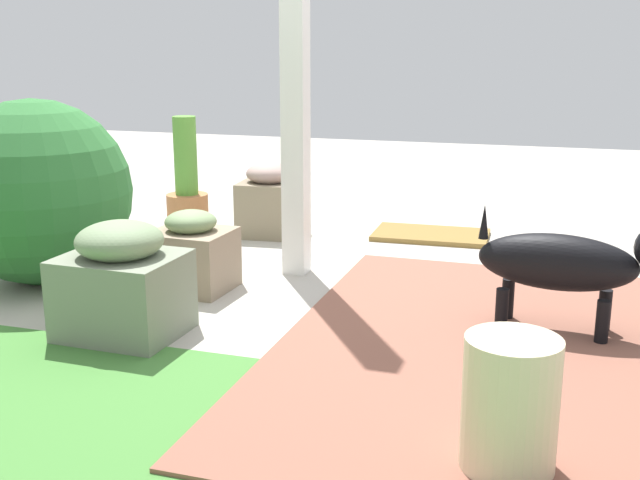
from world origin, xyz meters
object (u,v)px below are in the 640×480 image
(doormat, at_px, (431,235))
(stone_planter_far, at_px, (122,282))
(round_shrub, at_px, (38,192))
(terracotta_pot_tall, at_px, (187,189))
(dog, at_px, (571,262))
(stone_planter_mid, at_px, (192,254))
(ceramic_urn, at_px, (510,406))
(stone_planter_nearest, at_px, (270,201))
(porch_pillar, at_px, (295,21))

(doormat, bearing_deg, stone_planter_far, 65.98)
(round_shrub, height_order, terracotta_pot_tall, round_shrub)
(round_shrub, distance_m, dog, 2.55)
(stone_planter_mid, distance_m, ceramic_urn, 2.05)
(round_shrub, bearing_deg, terracotta_pot_tall, -96.56)
(stone_planter_nearest, bearing_deg, stone_planter_far, 91.95)
(round_shrub, bearing_deg, ceramic_urn, 154.46)
(stone_planter_mid, bearing_deg, round_shrub, 8.25)
(round_shrub, bearing_deg, dog, -179.56)
(stone_planter_mid, distance_m, round_shrub, 0.84)
(porch_pillar, xyz_separation_m, doormat, (-0.54, -0.99, -1.27))
(stone_planter_mid, xyz_separation_m, dog, (-1.76, 0.09, 0.13))
(stone_planter_mid, xyz_separation_m, round_shrub, (0.78, 0.11, 0.28))
(terracotta_pot_tall, bearing_deg, porch_pillar, 143.96)
(terracotta_pot_tall, height_order, dog, terracotta_pot_tall)
(porch_pillar, relative_size, ceramic_urn, 6.42)
(porch_pillar, xyz_separation_m, dog, (-1.37, 0.53, -0.97))
(terracotta_pot_tall, bearing_deg, stone_planter_far, 109.50)
(dog, bearing_deg, ceramic_urn, 82.85)
(stone_planter_nearest, relative_size, round_shrub, 0.50)
(stone_planter_mid, distance_m, terracotta_pot_tall, 1.34)
(terracotta_pot_tall, distance_m, ceramic_urn, 3.31)
(porch_pillar, relative_size, stone_planter_nearest, 5.58)
(ceramic_urn, bearing_deg, doormat, -75.70)
(porch_pillar, height_order, terracotta_pot_tall, porch_pillar)
(porch_pillar, xyz_separation_m, stone_planter_nearest, (0.44, -0.74, -1.07))
(stone_planter_far, distance_m, terracotta_pot_tall, 1.93)
(porch_pillar, height_order, stone_planter_mid, porch_pillar)
(round_shrub, bearing_deg, stone_planter_far, 146.11)
(stone_planter_mid, bearing_deg, stone_planter_far, 91.16)
(stone_planter_far, xyz_separation_m, ceramic_urn, (-1.60, 0.61, -0.03))
(porch_pillar, height_order, dog, porch_pillar)
(stone_planter_nearest, bearing_deg, stone_planter_mid, 92.39)
(porch_pillar, bearing_deg, ceramic_urn, 125.98)
(stone_planter_mid, height_order, stone_planter_far, stone_planter_far)
(terracotta_pot_tall, xyz_separation_m, dog, (-2.39, 1.27, 0.05))
(stone_planter_far, xyz_separation_m, dog, (-1.75, -0.55, 0.09))
(terracotta_pot_tall, bearing_deg, stone_planter_nearest, -179.95)
(porch_pillar, distance_m, round_shrub, 1.53)
(round_shrub, distance_m, terracotta_pot_tall, 1.31)
(stone_planter_far, bearing_deg, round_shrub, -33.89)
(dog, bearing_deg, stone_planter_nearest, -35.02)
(stone_planter_nearest, bearing_deg, terracotta_pot_tall, 0.05)
(stone_planter_nearest, xyz_separation_m, stone_planter_far, (-0.06, 1.82, 0.01))
(ceramic_urn, bearing_deg, stone_planter_mid, -37.89)
(stone_planter_far, relative_size, terracotta_pot_tall, 0.66)
(porch_pillar, distance_m, stone_planter_nearest, 1.37)
(stone_planter_far, relative_size, ceramic_urn, 1.21)
(stone_planter_nearest, relative_size, ceramic_urn, 1.15)
(stone_planter_mid, distance_m, dog, 1.77)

